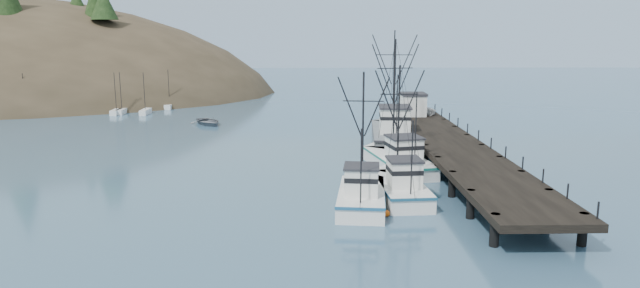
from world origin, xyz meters
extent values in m
plane|color=#335571|center=(0.00, 0.00, 0.00)|extent=(400.00, 400.00, 0.00)
cube|color=black|center=(14.00, 16.00, 1.75)|extent=(6.00, 44.00, 0.50)
cylinder|color=black|center=(11.40, -4.00, 1.00)|extent=(0.56, 0.56, 2.00)
cylinder|color=black|center=(16.60, -4.00, 1.00)|extent=(0.56, 0.56, 2.00)
cylinder|color=black|center=(11.40, 1.00, 1.00)|extent=(0.56, 0.56, 2.00)
cylinder|color=black|center=(16.60, 1.00, 1.00)|extent=(0.56, 0.56, 2.00)
cylinder|color=black|center=(11.40, 6.00, 1.00)|extent=(0.56, 0.56, 2.00)
cylinder|color=black|center=(16.60, 6.00, 1.00)|extent=(0.56, 0.56, 2.00)
cylinder|color=black|center=(11.40, 11.00, 1.00)|extent=(0.56, 0.56, 2.00)
cylinder|color=black|center=(16.60, 11.00, 1.00)|extent=(0.56, 0.56, 2.00)
cylinder|color=black|center=(11.40, 16.00, 1.00)|extent=(0.56, 0.56, 2.00)
cylinder|color=black|center=(16.60, 16.00, 1.00)|extent=(0.56, 0.56, 2.00)
cylinder|color=black|center=(11.40, 21.00, 1.00)|extent=(0.56, 0.56, 2.00)
cylinder|color=black|center=(16.60, 21.00, 1.00)|extent=(0.56, 0.56, 2.00)
cylinder|color=black|center=(11.40, 26.00, 1.00)|extent=(0.56, 0.56, 2.00)
cylinder|color=black|center=(16.60, 26.00, 1.00)|extent=(0.56, 0.56, 2.00)
cylinder|color=black|center=(11.40, 31.00, 1.00)|extent=(0.56, 0.56, 2.00)
cylinder|color=black|center=(16.60, 31.00, 1.00)|extent=(0.56, 0.56, 2.00)
cylinder|color=black|center=(11.40, 36.00, 1.00)|extent=(0.56, 0.56, 2.00)
cylinder|color=black|center=(16.60, 36.00, 1.00)|extent=(0.56, 0.56, 2.00)
cube|color=beige|center=(-38.00, 56.00, 1.40)|extent=(4.00, 5.00, 2.80)
cube|color=beige|center=(-44.00, 60.00, 1.40)|extent=(4.00, 5.00, 2.80)
cube|color=beige|center=(-34.00, 62.00, 1.40)|extent=(4.00, 5.00, 2.80)
cube|color=#9EB2C6|center=(10.00, 170.00, 0.00)|extent=(360.00, 40.00, 26.00)
cube|color=silver|center=(-40.00, 185.00, 0.00)|extent=(180.00, 25.00, 18.00)
cube|color=white|center=(-22.70, 64.29, 0.30)|extent=(1.00, 3.50, 0.90)
cylinder|color=black|center=(-22.70, 64.29, 3.20)|extent=(0.08, 0.08, 6.00)
cube|color=white|center=(-41.73, 49.70, 0.30)|extent=(1.00, 3.50, 0.90)
cylinder|color=black|center=(-41.73, 49.70, 3.20)|extent=(0.08, 0.08, 6.00)
cube|color=white|center=(-27.34, 49.76, 0.30)|extent=(1.00, 3.50, 0.90)
cylinder|color=black|center=(-27.34, 49.76, 3.20)|extent=(0.08, 0.08, 6.00)
cube|color=white|center=(-21.54, 55.29, 0.30)|extent=(1.00, 3.50, 0.90)
cylinder|color=black|center=(-21.54, 55.29, 3.20)|extent=(0.08, 0.08, 6.00)
cube|color=white|center=(-23.68, 49.19, 0.30)|extent=(1.00, 3.50, 0.90)
cylinder|color=black|center=(-23.68, 49.19, 3.20)|extent=(0.08, 0.08, 6.00)
cube|color=white|center=(-40.70, 48.01, 0.30)|extent=(1.00, 3.50, 0.90)
cylinder|color=black|center=(-40.70, 48.01, 3.20)|extent=(0.08, 0.08, 6.00)
cube|color=white|center=(-27.96, 49.21, 0.30)|extent=(1.00, 3.50, 0.90)
cylinder|color=black|center=(-27.96, 49.21, 3.20)|extent=(0.08, 0.08, 6.00)
cube|color=white|center=(7.45, 5.73, 0.45)|extent=(3.70, 8.34, 1.60)
cube|color=white|center=(7.18, 9.79, 0.45)|extent=(3.18, 3.18, 1.60)
cube|color=navy|center=(7.45, 5.73, 1.15)|extent=(3.77, 8.55, 0.18)
cube|color=silver|center=(7.51, 4.69, 2.20)|extent=(2.37, 2.44, 1.90)
cube|color=#26262B|center=(7.51, 4.69, 3.23)|extent=(2.57, 2.66, 0.16)
cylinder|color=black|center=(7.36, 6.98, 5.56)|extent=(0.14, 0.14, 8.63)
cylinder|color=black|center=(7.65, 2.60, 3.84)|extent=(0.10, 0.10, 5.18)
cube|color=white|center=(4.33, 3.67, 0.45)|extent=(4.13, 8.31, 1.60)
cube|color=white|center=(4.80, 7.64, 0.45)|extent=(3.20, 3.20, 1.60)
cube|color=navy|center=(4.33, 3.67, 1.15)|extent=(4.22, 8.52, 0.18)
cube|color=silver|center=(4.21, 2.65, 2.20)|extent=(2.50, 2.50, 1.90)
cube|color=#26262B|center=(4.21, 2.65, 3.23)|extent=(2.72, 2.73, 0.16)
cylinder|color=black|center=(4.47, 4.89, 5.40)|extent=(0.14, 0.14, 8.29)
cylinder|color=black|center=(3.97, 0.62, 3.74)|extent=(0.10, 0.10, 4.98)
cube|color=white|center=(8.69, 14.62, 0.45)|extent=(5.63, 10.26, 1.60)
cube|color=white|center=(7.70, 19.37, 0.45)|extent=(3.66, 3.66, 1.60)
cube|color=#1A6B5F|center=(8.69, 14.62, 1.15)|extent=(5.75, 10.52, 0.18)
cube|color=silver|center=(8.94, 13.40, 2.20)|extent=(3.12, 3.21, 1.90)
cube|color=#26262B|center=(8.94, 13.40, 3.23)|extent=(3.39, 3.50, 0.16)
cylinder|color=black|center=(8.39, 16.08, 6.44)|extent=(0.14, 0.14, 10.37)
cylinder|color=black|center=(9.45, 10.96, 4.36)|extent=(0.10, 0.10, 6.22)
cube|color=slate|center=(9.75, 25.05, 0.75)|extent=(5.52, 13.01, 2.20)
cube|color=slate|center=(10.32, 31.36, 0.75)|extent=(4.38, 4.38, 2.20)
cube|color=black|center=(9.75, 25.05, 1.75)|extent=(5.64, 13.34, 0.18)
cube|color=silver|center=(9.60, 23.44, 3.15)|extent=(3.38, 3.83, 2.60)
cube|color=#26262B|center=(9.60, 23.44, 4.53)|extent=(3.68, 4.18, 0.16)
cylinder|color=black|center=(9.93, 26.99, 7.10)|extent=(0.14, 0.14, 10.50)
cylinder|color=black|center=(9.31, 20.20, 5.00)|extent=(0.10, 0.10, 6.30)
cube|color=silver|center=(13.47, 34.00, 3.25)|extent=(2.80, 3.00, 2.50)
cube|color=#26262B|center=(13.47, 34.00, 4.65)|extent=(3.00, 3.20, 0.30)
imported|color=white|center=(13.67, 34.00, 2.74)|extent=(5.79, 3.72, 1.49)
imported|color=slate|center=(-12.77, 39.72, 0.00)|extent=(6.00, 6.51, 1.10)
camera|label=1|loc=(0.55, -35.33, 12.54)|focal=32.00mm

